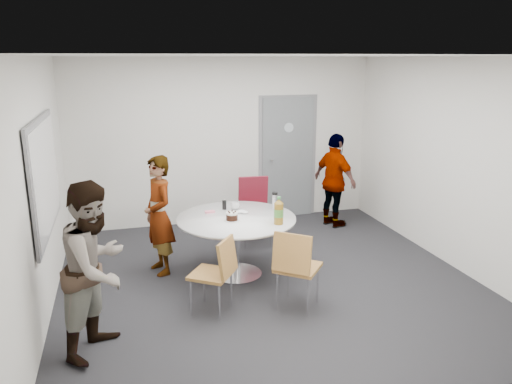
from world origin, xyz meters
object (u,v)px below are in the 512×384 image
object	(u,v)px
whiteboard	(45,176)
person_main	(159,215)
person_right	(335,181)
chair_near_left	(218,268)
person_left	(96,268)
chair_far	(255,203)
door	(287,158)
table	(239,225)
chair_near_right	(295,263)

from	to	relation	value
whiteboard	person_main	xyz separation A→B (m)	(1.22, 0.44, -0.69)
person_main	person_right	size ratio (longest dim) A/B	1.00
chair_near_left	person_left	size ratio (longest dim) A/B	0.52
chair_near_left	person_left	bearing A→B (deg)	142.17
chair_far	chair_near_left	bearing A→B (deg)	70.31
door	table	xyz separation A→B (m)	(-1.40, -2.22, -0.36)
door	chair_near_right	distance (m)	3.47
whiteboard	chair_near_left	xyz separation A→B (m)	(1.72, -0.82, -0.93)
chair_near_left	chair_far	xyz separation A→B (m)	(0.96, 2.02, 0.08)
whiteboard	chair_near_right	distance (m)	2.85
table	person_main	world-z (taller)	person_main
table	person_left	xyz separation A→B (m)	(-1.65, -1.26, 0.15)
chair_near_left	whiteboard	bearing A→B (deg)	99.44
door	person_left	world-z (taller)	door
table	person_right	xyz separation A→B (m)	(1.95, 1.47, 0.10)
door	table	distance (m)	2.64
whiteboard	person_left	xyz separation A→B (m)	(0.51, -1.19, -0.63)
whiteboard	table	xyz separation A→B (m)	(2.16, 0.07, -0.78)
person_main	chair_near_right	bearing A→B (deg)	26.52
whiteboard	chair_far	xyz separation A→B (m)	(2.68, 1.20, -0.85)
whiteboard	chair_near_left	distance (m)	2.12
chair_near_right	person_main	size ratio (longest dim) A/B	0.60
chair_near_left	chair_far	size ratio (longest dim) A/B	0.87
person_right	chair_far	bearing A→B (deg)	83.79
chair_near_left	person_left	xyz separation A→B (m)	(-1.21, -0.37, 0.30)
chair_near_left	person_main	xyz separation A→B (m)	(-0.50, 1.26, 0.24)
door	table	bearing A→B (deg)	-122.23
person_right	person_main	bearing A→B (deg)	91.57
whiteboard	door	bearing A→B (deg)	32.66
table	chair_near_left	world-z (taller)	table
chair_near_left	person_right	size ratio (longest dim) A/B	0.56
whiteboard	chair_near_left	bearing A→B (deg)	-25.46
chair_far	person_main	bearing A→B (deg)	33.29
table	person_right	distance (m)	2.44
table	person_main	bearing A→B (deg)	158.38
whiteboard	table	bearing A→B (deg)	1.74
person_right	person_left	bearing A→B (deg)	108.04
chair_near_right	person_right	world-z (taller)	person_right
chair_near_left	person_main	distance (m)	1.38
door	person_main	world-z (taller)	door
table	chair_near_left	bearing A→B (deg)	-116.83
table	person_right	world-z (taller)	person_right
table	person_main	size ratio (longest dim) A/B	0.97
table	person_left	world-z (taller)	person_left
person_left	person_main	bearing A→B (deg)	8.03
chair_near_right	person_left	xyz separation A→B (m)	(-2.01, -0.20, 0.26)
person_left	whiteboard	bearing A→B (deg)	54.55
whiteboard	person_right	xyz separation A→B (m)	(4.11, 1.53, -0.69)
door	table	size ratio (longest dim) A/B	1.44
door	chair_near_left	distance (m)	3.64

